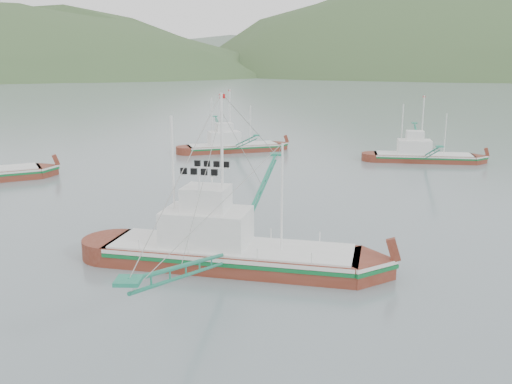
{
  "coord_description": "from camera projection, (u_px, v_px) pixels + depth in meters",
  "views": [
    {
      "loc": [
        1.2,
        -36.39,
        13.34
      ],
      "look_at": [
        0.0,
        6.0,
        3.2
      ],
      "focal_mm": 40.0,
      "sensor_mm": 36.0,
      "label": 1
    }
  ],
  "objects": [
    {
      "name": "ridge_distant",
      "position": [
        301.0,
        69.0,
        582.11
      ],
      "size": [
        960.0,
        400.0,
        240.0
      ],
      "primitive_type": "ellipsoid",
      "color": "slate",
      "rests_on": "ground"
    },
    {
      "name": "ground",
      "position": [
        253.0,
        259.0,
        38.52
      ],
      "size": [
        1200.0,
        1200.0,
        0.0
      ],
      "primitive_type": "plane",
      "color": "slate",
      "rests_on": "ground"
    },
    {
      "name": "headland_left",
      "position": [
        10.0,
        76.0,
        393.46
      ],
      "size": [
        448.0,
        308.0,
        210.0
      ],
      "primitive_type": "ellipsoid",
      "color": "#37522A",
      "rests_on": "ground"
    },
    {
      "name": "bg_boat_right",
      "position": [
        423.0,
        151.0,
        73.47
      ],
      "size": [
        12.79,
        22.54,
        9.16
      ],
      "rotation": [
        0.0,
        0.0,
        -0.12
      ],
      "color": "maroon",
      "rests_on": "ground"
    },
    {
      "name": "main_boat",
      "position": [
        228.0,
        235.0,
        36.69
      ],
      "size": [
        16.95,
        29.42,
        12.04
      ],
      "rotation": [
        0.0,
        0.0,
        -0.2
      ],
      "color": "maroon",
      "rests_on": "ground"
    },
    {
      "name": "bg_boat_far",
      "position": [
        232.0,
        139.0,
        81.12
      ],
      "size": [
        13.4,
        22.83,
        9.51
      ],
      "rotation": [
        0.0,
        0.0,
        0.32
      ],
      "color": "maroon",
      "rests_on": "ground"
    }
  ]
}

